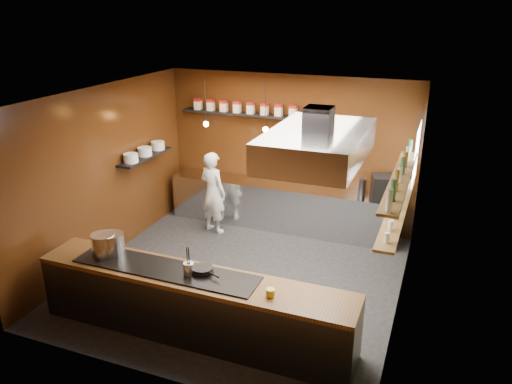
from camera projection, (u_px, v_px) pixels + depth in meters
The scene contains 26 objects.
floor at pixel (240, 278), 8.22m from camera, with size 5.00×5.00×0.00m, color black.
back_wall at pixel (289, 151), 9.87m from camera, with size 5.00×5.00×0.00m, color #381C0A.
left_wall at pixel (105, 174), 8.54m from camera, with size 5.00×5.00×0.00m, color #381C0A.
right_wall at pixel (407, 216), 6.84m from camera, with size 5.00×5.00×0.00m, color brown.
ceiling at pixel (238, 95), 7.16m from camera, with size 5.00×5.00×0.00m, color silver.
window_pane at pixel (416, 155), 8.20m from camera, with size 1.00×1.00×0.00m, color white.
prep_counter at pixel (282, 206), 9.95m from camera, with size 4.60×0.65×0.90m, color silver.
pass_counter at pixel (193, 305), 6.66m from camera, with size 4.40×0.72×0.94m.
tin_shelf at pixel (244, 114), 9.80m from camera, with size 2.60×0.26×0.04m, color black.
plate_shelf at pixel (145, 157), 9.34m from camera, with size 0.30×1.40×0.04m, color black.
bottle_shelf_upper at pixel (400, 179), 7.01m from camera, with size 0.26×2.80×0.04m, color brown.
bottle_shelf_lower at pixel (397, 210), 7.18m from camera, with size 0.26×2.80×0.04m, color brown.
extractor_hood at pixel (317, 144), 6.54m from camera, with size 1.20×2.00×0.72m.
pendant_left at pixel (206, 121), 9.41m from camera, with size 0.10×0.10×0.95m.
pendant_right at pixel (265, 127), 9.01m from camera, with size 0.10×0.10×0.95m.
storage_tins at pixel (251, 108), 9.71m from camera, with size 2.43×0.13×0.22m.
plate_stacks at pixel (145, 152), 9.30m from camera, with size 0.26×1.16×0.16m.
bottles at pixel (401, 170), 6.96m from camera, with size 0.06×2.66×0.24m.
wine_glasses at pixel (397, 205), 7.15m from camera, with size 0.07×2.37×0.13m.
stockpot_large at pixel (104, 245), 6.91m from camera, with size 0.33×0.33×0.32m, color silver.
stockpot_small at pixel (112, 244), 6.94m from camera, with size 0.34×0.34×0.32m, color silver.
utensil_crock at pixel (189, 269), 6.43m from camera, with size 0.14×0.14×0.18m, color silver.
frying_pan at pixel (203, 270), 6.51m from camera, with size 0.44×0.29×0.07m.
butter_jar at pixel (270, 293), 6.02m from camera, with size 0.11×0.11×0.10m, color gold.
espresso_machine at pixel (384, 187), 9.05m from camera, with size 0.43×0.41×0.43m, color black.
chef at pixel (213, 192), 9.65m from camera, with size 0.59×0.39×1.62m, color white.
Camera 1 is at (2.85, -6.60, 4.24)m, focal length 35.00 mm.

